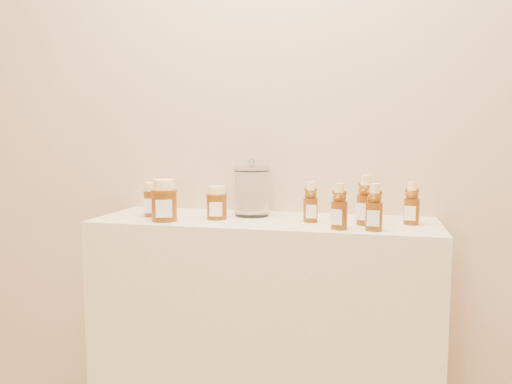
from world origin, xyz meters
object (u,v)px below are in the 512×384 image
(display_table, at_px, (264,341))
(bear_bottle_back_left, at_px, (311,199))
(bear_bottle_front_left, at_px, (339,203))
(glass_canister, at_px, (252,189))
(honey_jar_left, at_px, (154,199))

(display_table, distance_m, bear_bottle_back_left, 0.55)
(bear_bottle_front_left, relative_size, glass_canister, 0.81)
(display_table, height_order, glass_canister, glass_canister)
(bear_bottle_front_left, distance_m, glass_canister, 0.39)
(display_table, height_order, honey_jar_left, honey_jar_left)
(bear_bottle_front_left, relative_size, honey_jar_left, 1.32)
(display_table, height_order, bear_bottle_back_left, bear_bottle_back_left)
(bear_bottle_back_left, relative_size, glass_canister, 0.77)
(bear_bottle_back_left, relative_size, honey_jar_left, 1.25)
(bear_bottle_back_left, height_order, honey_jar_left, bear_bottle_back_left)
(honey_jar_left, relative_size, glass_canister, 0.61)
(glass_canister, bearing_deg, display_table, -46.89)
(bear_bottle_front_left, xyz_separation_m, honey_jar_left, (-0.68, 0.11, -0.02))
(bear_bottle_front_left, xyz_separation_m, glass_canister, (-0.33, 0.20, 0.02))
(display_table, bearing_deg, glass_canister, 133.11)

